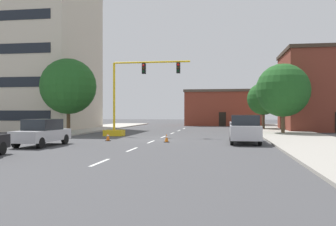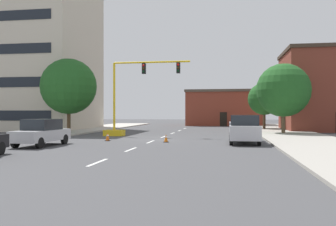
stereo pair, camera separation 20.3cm
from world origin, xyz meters
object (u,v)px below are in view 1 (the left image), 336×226
traffic_signal_gantry (124,112)px  sedan_silver_near_left (42,132)px  traffic_cone_roadside_a (108,137)px  pickup_truck_silver (244,129)px  traffic_cone_roadside_b (167,138)px  tree_left_near (68,86)px  tree_right_far (263,99)px  tree_right_mid (283,90)px

traffic_signal_gantry → sedan_silver_near_left: 10.77m
traffic_signal_gantry → traffic_cone_roadside_a: 6.07m
traffic_cone_roadside_a → pickup_truck_silver: bearing=-2.3°
traffic_cone_roadside_a → traffic_cone_roadside_b: traffic_cone_roadside_a is taller
tree_left_near → traffic_cone_roadside_b: 14.71m
tree_right_far → traffic_cone_roadside_a: size_ratio=9.05×
sedan_silver_near_left → tree_right_far: bearing=56.9°
traffic_signal_gantry → sedan_silver_near_left: bearing=-103.7°
sedan_silver_near_left → traffic_cone_roadside_a: sedan_silver_near_left is taller
tree_right_far → pickup_truck_silver: (-3.51, -21.17, -2.90)m
tree_right_far → traffic_cone_roadside_a: (-13.68, -20.76, -3.56)m
traffic_signal_gantry → tree_left_near: 7.15m
pickup_truck_silver → traffic_cone_roadside_a: size_ratio=8.24×
tree_left_near → traffic_cone_roadside_a: tree_left_near is taller
tree_right_far → tree_left_near: 24.21m
tree_right_mid → traffic_cone_roadside_b: tree_right_mid is taller
tree_right_mid → sedan_silver_near_left: tree_right_mid is taller
pickup_truck_silver → traffic_cone_roadside_b: bearing=-179.1°
tree_left_near → sedan_silver_near_left: tree_left_near is taller
traffic_signal_gantry → traffic_cone_roadside_a: bearing=-86.4°
tree_left_near → sedan_silver_near_left: bearing=-72.8°
sedan_silver_near_left → traffic_cone_roadside_b: bearing=28.8°
tree_right_far → pickup_truck_silver: bearing=-99.4°
traffic_cone_roadside_a → traffic_cone_roadside_b: (4.61, -0.50, -0.02)m
tree_right_far → tree_left_near: tree_left_near is taller
tree_right_mid → pickup_truck_silver: bearing=-111.3°
tree_right_far → traffic_cone_roadside_b: 23.39m
tree_right_mid → sedan_silver_near_left: bearing=-138.5°
tree_left_near → traffic_cone_roadside_b: tree_left_near is taller
tree_right_mid → traffic_cone_roadside_b: size_ratio=11.62×
tree_right_far → sedan_silver_near_left: size_ratio=1.30×
traffic_signal_gantry → tree_left_near: tree_left_near is taller
tree_right_mid → pickup_truck_silver: tree_right_mid is taller
sedan_silver_near_left → traffic_cone_roadside_a: size_ratio=6.98×
tree_left_near → pickup_truck_silver: 19.14m
tree_right_far → tree_right_mid: bearing=-85.1°
tree_left_near → pickup_truck_silver: (16.88, -8.17, -3.81)m
traffic_cone_roadside_a → traffic_cone_roadside_b: 4.63m
tree_right_mid → tree_left_near: bearing=-171.8°
traffic_cone_roadside_a → traffic_signal_gantry: bearing=93.6°
traffic_signal_gantry → traffic_cone_roadside_b: 8.21m
tree_left_near → pickup_truck_silver: tree_left_near is taller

